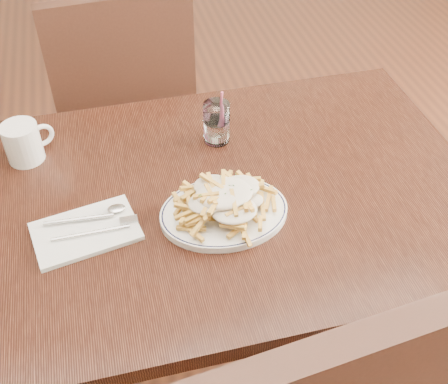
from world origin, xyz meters
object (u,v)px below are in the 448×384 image
object	(u,v)px
chair_far	(124,102)
coffee_mug	(24,142)
table	(218,215)
loaded_fries	(224,197)
fries_plate	(224,213)
water_glass	(217,125)

from	to	relation	value
chair_far	coffee_mug	bearing A→B (deg)	-117.60
table	loaded_fries	distance (m)	0.16
fries_plate	water_glass	distance (m)	0.27
table	water_glass	size ratio (longest dim) A/B	8.38
fries_plate	water_glass	size ratio (longest dim) A/B	2.32
table	fries_plate	world-z (taller)	fries_plate
chair_far	fries_plate	distance (m)	0.85
chair_far	fries_plate	world-z (taller)	chair_far
loaded_fries	water_glass	distance (m)	0.27
chair_far	water_glass	size ratio (longest dim) A/B	6.67
loaded_fries	coffee_mug	xyz separation A→B (m)	(-0.41, 0.30, -0.01)
fries_plate	coffee_mug	size ratio (longest dim) A/B	2.82
loaded_fries	water_glass	size ratio (longest dim) A/B	1.74
chair_far	fries_plate	xyz separation A→B (m)	(0.15, -0.81, 0.22)
fries_plate	coffee_mug	bearing A→B (deg)	143.45
water_glass	table	bearing A→B (deg)	-102.80
table	coffee_mug	world-z (taller)	coffee_mug
fries_plate	water_glass	world-z (taller)	water_glass
fries_plate	table	bearing A→B (deg)	85.95
table	coffee_mug	size ratio (longest dim) A/B	10.19
loaded_fries	water_glass	bearing A→B (deg)	79.83
table	chair_far	world-z (taller)	chair_far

